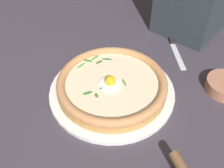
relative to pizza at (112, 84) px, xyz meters
The scene contains 4 objects.
ground_plane 0.05m from the pizza, 107.73° to the left, with size 2.40×2.40×0.03m, color #3C3540.
pizza_plate 0.03m from the pizza, 79.52° to the right, with size 0.35×0.35×0.01m, color white.
pizza is the anchor object (origin of this frame).
table_knife 0.32m from the pizza, 71.36° to the right, with size 0.21×0.11×0.01m.
Camera 1 is at (-0.42, 0.23, 0.51)m, focal length 39.70 mm.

